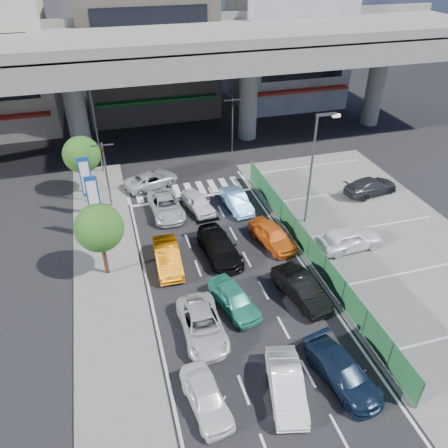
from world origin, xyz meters
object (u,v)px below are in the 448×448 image
object	(u,v)px
traffic_light_right	(233,112)
hatch_black_mid_right	(301,288)
crossing_wagon_silver	(151,180)
parked_sedan_dgrey	(371,186)
hatch_white_back_mid	(286,385)
taxi_orange_right	(273,235)
tree_far	(82,155)
signboard_far	(86,179)
sedan_white_front_mid	(198,203)
signboard_near	(94,199)
tree_near	(99,228)
wagon_silver_front_left	(166,206)
street_lamp_left	(97,119)
sedan_black_mid	(219,247)
traffic_cone	(299,235)
sedan_white_mid_left	(202,325)
taxi_teal_mid	(234,299)
kei_truck_front_right	(236,201)
taxi_orange_left	(168,257)
traffic_light_left	(104,159)
minivan_navy_back	(343,372)
parked_sedan_white	(349,239)
street_lamp_right	(314,161)
van_white_back_left	(206,397)

from	to	relation	value
traffic_light_right	hatch_black_mid_right	world-z (taller)	traffic_light_right
crossing_wagon_silver	parked_sedan_dgrey	bearing A→B (deg)	-132.14
hatch_white_back_mid	traffic_light_right	bearing A→B (deg)	91.49
hatch_white_back_mid	taxi_orange_right	distance (m)	11.47
tree_far	parked_sedan_dgrey	xyz separation A→B (m)	(21.45, -6.25, -2.67)
signboard_far	sedan_white_front_mid	bearing A→B (deg)	-9.53
signboard_near	tree_near	bearing A→B (deg)	-87.13
hatch_white_back_mid	taxi_orange_right	size ratio (longest dim) A/B	0.99
wagon_silver_front_left	signboard_far	bearing A→B (deg)	165.19
street_lamp_left	sedan_black_mid	size ratio (longest dim) A/B	1.68
parked_sedan_dgrey	traffic_cone	size ratio (longest dim) A/B	5.77
signboard_near	sedan_white_mid_left	bearing A→B (deg)	-65.64
tree_near	taxi_teal_mid	distance (m)	8.61
tree_far	crossing_wagon_silver	xyz separation A→B (m)	(5.00, -0.16, -2.77)
tree_far	kei_truck_front_right	size ratio (longest dim) A/B	1.23
sedan_white_front_mid	taxi_orange_right	bearing A→B (deg)	-68.27
taxi_orange_left	signboard_near	bearing A→B (deg)	134.38
traffic_light_left	hatch_white_back_mid	distance (m)	20.03
tree_far	minivan_navy_back	world-z (taller)	tree_far
traffic_light_right	sedan_white_front_mid	xyz separation A→B (m)	(-5.50, -9.28, -3.31)
parked_sedan_white	signboard_near	bearing A→B (deg)	66.09
signboard_far	street_lamp_right	bearing A→B (deg)	-18.68
wagon_silver_front_left	traffic_cone	xyz separation A→B (m)	(7.97, -5.88, -0.19)
traffic_light_right	kei_truck_front_right	distance (m)	10.72
signboard_near	tree_near	world-z (taller)	tree_near
street_lamp_left	parked_sedan_dgrey	size ratio (longest dim) A/B	1.77
signboard_far	traffic_light_right	bearing A→B (deg)	31.43
tree_near	sedan_black_mid	xyz separation A→B (m)	(7.03, -0.08, -2.70)
sedan_black_mid	hatch_white_back_mid	bearing A→B (deg)	-94.18
street_lamp_left	van_white_back_left	bearing A→B (deg)	-83.17
street_lamp_left	sedan_white_mid_left	distance (m)	20.97
van_white_back_left	parked_sedan_dgrey	bearing A→B (deg)	32.70
parked_sedan_white	crossing_wagon_silver	bearing A→B (deg)	38.98
traffic_light_right	street_lamp_left	size ratio (longest dim) A/B	0.65
minivan_navy_back	parked_sedan_white	size ratio (longest dim) A/B	0.98
hatch_black_mid_right	kei_truck_front_right	distance (m)	10.32
tree_far	crossing_wagon_silver	size ratio (longest dim) A/B	1.09
sedan_white_mid_left	kei_truck_front_right	world-z (taller)	kei_truck_front_right
van_white_back_left	parked_sedan_dgrey	world-z (taller)	parked_sedan_dgrey
street_lamp_right	traffic_cone	world-z (taller)	street_lamp_right
sedan_white_front_mid	sedan_black_mid	bearing A→B (deg)	-102.07
taxi_orange_right	kei_truck_front_right	distance (m)	5.08
traffic_light_left	crossing_wagon_silver	world-z (taller)	traffic_light_left
street_lamp_left	crossing_wagon_silver	xyz separation A→B (m)	(3.52, -3.66, -4.16)
parked_sedan_white	taxi_orange_left	bearing A→B (deg)	78.99
signboard_near	taxi_teal_mid	size ratio (longest dim) A/B	1.21
sedan_white_mid_left	crossing_wagon_silver	world-z (taller)	sedan_white_mid_left
crossing_wagon_silver	street_lamp_left	bearing A→B (deg)	22.09
tree_far	sedan_white_mid_left	distance (m)	17.73
taxi_teal_mid	traffic_cone	bearing A→B (deg)	24.65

